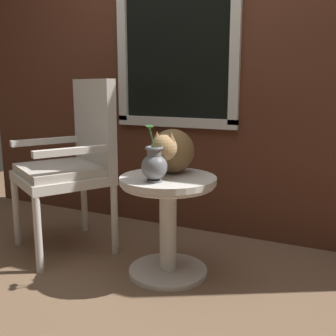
% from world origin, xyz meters
% --- Properties ---
extents(ground_plane, '(6.00, 6.00, 0.00)m').
position_xyz_m(ground_plane, '(0.00, 0.00, 0.00)').
color(ground_plane, '#7F6047').
extents(back_wall, '(4.00, 0.07, 2.60)m').
position_xyz_m(back_wall, '(-0.01, 0.87, 1.30)').
color(back_wall, '#562D1E').
rests_on(back_wall, ground_plane).
extents(wicker_side_table, '(0.54, 0.54, 0.58)m').
position_xyz_m(wicker_side_table, '(0.11, 0.09, 0.39)').
color(wicker_side_table, silver).
rests_on(wicker_side_table, ground_plane).
extents(wicker_chair, '(0.75, 0.74, 1.12)m').
position_xyz_m(wicker_chair, '(-0.62, 0.19, 0.61)').
color(wicker_chair, silver).
rests_on(wicker_chair, ground_plane).
extents(cat, '(0.30, 0.55, 0.26)m').
position_xyz_m(cat, '(0.09, 0.19, 0.71)').
color(cat, olive).
rests_on(cat, wicker_side_table).
extents(pewter_vase_with_ivy, '(0.14, 0.14, 0.30)m').
position_xyz_m(pewter_vase_with_ivy, '(0.10, -0.04, 0.67)').
color(pewter_vase_with_ivy, slate).
rests_on(pewter_vase_with_ivy, wicker_side_table).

